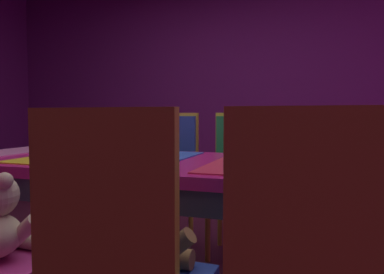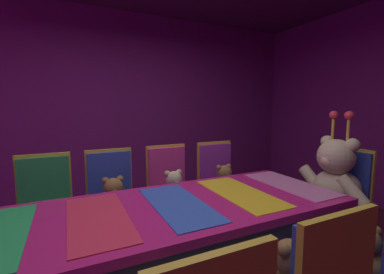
% 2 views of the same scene
% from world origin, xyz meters
% --- Properties ---
extents(wall_left, '(0.12, 6.40, 2.80)m').
position_xyz_m(wall_left, '(-2.60, 0.00, 1.40)').
color(wall_left, '#721E72').
rests_on(wall_left, ground_plane).
extents(banquet_table, '(0.90, 2.31, 0.75)m').
position_xyz_m(banquet_table, '(0.00, 0.00, 0.65)').
color(banquet_table, '#C61E72').
rests_on(banquet_table, ground_plane).
extents(chair_left_0, '(0.42, 0.41, 0.98)m').
position_xyz_m(chair_left_0, '(-0.84, -0.81, 0.60)').
color(chair_left_0, '#268C4C').
rests_on(chair_left_0, ground_plane).
extents(chair_left_1, '(0.42, 0.41, 0.98)m').
position_xyz_m(chair_left_1, '(-0.85, -0.30, 0.60)').
color(chair_left_1, '#2D47B2').
rests_on(chair_left_1, ground_plane).
extents(teddy_left_1, '(0.26, 0.34, 0.32)m').
position_xyz_m(teddy_left_1, '(-0.70, -0.30, 0.60)').
color(teddy_left_1, olive).
rests_on(teddy_left_1, chair_left_1).
extents(chair_left_2, '(0.42, 0.41, 0.98)m').
position_xyz_m(chair_left_2, '(-0.86, 0.26, 0.60)').
color(chair_left_2, '#CC338C').
rests_on(chair_left_2, ground_plane).
extents(teddy_left_2, '(0.26, 0.33, 0.31)m').
position_xyz_m(teddy_left_2, '(-0.72, 0.26, 0.59)').
color(teddy_left_2, beige).
rests_on(teddy_left_2, chair_left_2).
extents(chair_left_3, '(0.42, 0.41, 0.98)m').
position_xyz_m(chair_left_3, '(-0.86, 0.83, 0.60)').
color(chair_left_3, purple).
rests_on(chair_left_3, ground_plane).
extents(teddy_left_3, '(0.26, 0.33, 0.31)m').
position_xyz_m(teddy_left_3, '(-0.72, 0.83, 0.59)').
color(teddy_left_3, olive).
rests_on(teddy_left_3, chair_left_3).
extents(teddy_right_3, '(0.23, 0.29, 0.28)m').
position_xyz_m(teddy_right_3, '(0.72, 0.78, 0.58)').
color(teddy_right_3, brown).
rests_on(teddy_right_3, chair_right_3).
extents(throne_chair, '(0.41, 0.42, 0.98)m').
position_xyz_m(throne_chair, '(0.00, 1.70, 0.60)').
color(throne_chair, '#2D47B2').
rests_on(throne_chair, ground_plane).
extents(king_teddy_bear, '(0.68, 0.53, 0.87)m').
position_xyz_m(king_teddy_bear, '(0.00, 1.53, 0.74)').
color(king_teddy_bear, beige).
rests_on(king_teddy_bear, throne_chair).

